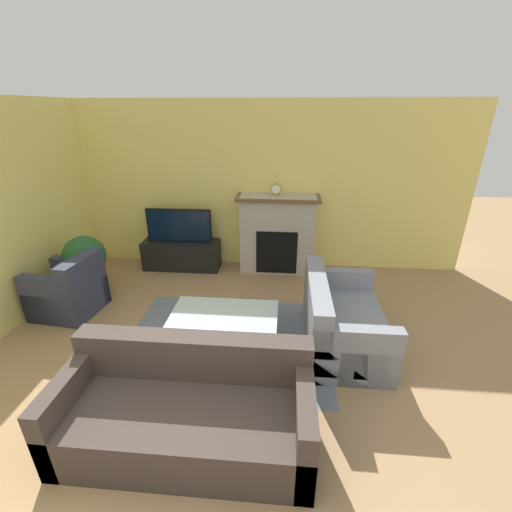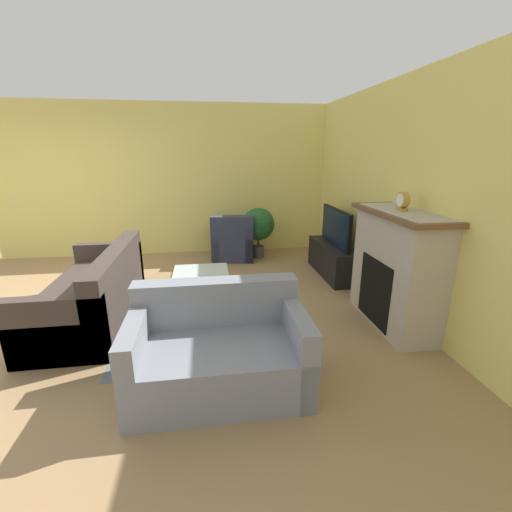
{
  "view_description": "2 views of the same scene",
  "coord_description": "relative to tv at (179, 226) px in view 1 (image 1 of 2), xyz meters",
  "views": [
    {
      "loc": [
        0.95,
        -1.12,
        2.55
      ],
      "look_at": [
        0.61,
        2.86,
        0.83
      ],
      "focal_mm": 24.0,
      "sensor_mm": 36.0,
      "label": 1
    },
    {
      "loc": [
        4.11,
        2.2,
        1.88
      ],
      "look_at": [
        0.2,
        2.77,
        0.66
      ],
      "focal_mm": 24.0,
      "sensor_mm": 36.0,
      "label": 2
    }
  ],
  "objects": [
    {
      "name": "couch_loveseat",
      "position": [
        2.41,
        -1.89,
        -0.47
      ],
      "size": [
        0.86,
        1.41,
        0.82
      ],
      "rotation": [
        0.0,
        0.0,
        1.57
      ],
      "color": "gray",
      "rests_on": "ground_plane"
    },
    {
      "name": "couch_sectional",
      "position": [
        1.01,
        -3.27,
        -0.48
      ],
      "size": [
        2.0,
        0.87,
        0.82
      ],
      "color": "#3D332D",
      "rests_on": "ground_plane"
    },
    {
      "name": "tv_stand",
      "position": [
        0.0,
        0.0,
        -0.52
      ],
      "size": [
        1.29,
        0.43,
        0.48
      ],
      "color": "black",
      "rests_on": "ground_plane"
    },
    {
      "name": "wall_back",
      "position": [
        0.78,
        0.33,
        0.58
      ],
      "size": [
        7.8,
        0.06,
        2.7
      ],
      "color": "#EADB72",
      "rests_on": "ground_plane"
    },
    {
      "name": "mantel_clock",
      "position": [
        1.59,
        0.07,
        0.62
      ],
      "size": [
        0.16,
        0.07,
        0.19
      ],
      "color": "#B79338",
      "rests_on": "fireplace"
    },
    {
      "name": "tv",
      "position": [
        0.0,
        0.0,
        0.0
      ],
      "size": [
        1.08,
        0.06,
        0.56
      ],
      "color": "black",
      "rests_on": "tv_stand"
    },
    {
      "name": "potted_plant",
      "position": [
        -1.08,
        -1.03,
        -0.17
      ],
      "size": [
        0.58,
        0.58,
        0.91
      ],
      "color": "#47474C",
      "rests_on": "ground_plane"
    },
    {
      "name": "coffee_table",
      "position": [
        1.1,
        -2.05,
        -0.37
      ],
      "size": [
        1.2,
        0.68,
        0.44
      ],
      "color": "#333338",
      "rests_on": "ground_plane"
    },
    {
      "name": "area_rug",
      "position": [
        1.1,
        -1.96,
        -0.77
      ],
      "size": [
        2.4,
        1.88,
        0.0
      ],
      "color": "slate",
      "rests_on": "ground_plane"
    },
    {
      "name": "armchair_by_window",
      "position": [
        -1.09,
        -1.5,
        -0.46
      ],
      "size": [
        0.83,
        0.8,
        0.82
      ],
      "rotation": [
        0.0,
        0.0,
        -1.68
      ],
      "color": "#33384C",
      "rests_on": "ground_plane"
    },
    {
      "name": "fireplace",
      "position": [
        1.63,
        0.07,
        -0.1
      ],
      "size": [
        1.32,
        0.51,
        1.28
      ],
      "color": "#B2A899",
      "rests_on": "ground_plane"
    }
  ]
}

